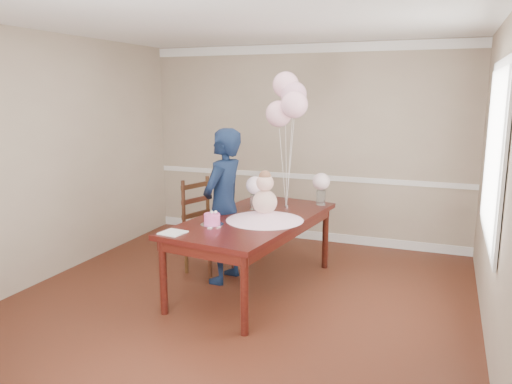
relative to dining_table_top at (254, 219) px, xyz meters
name	(u,v)px	position (x,y,z in m)	size (l,w,h in m)	color
floor	(233,307)	(-0.01, -0.53, -0.76)	(4.50, 5.00, 0.00)	#37160D
ceiling	(230,17)	(-0.01, -0.53, 1.94)	(4.50, 5.00, 0.02)	white
wall_back	(305,144)	(-0.01, 1.97, 0.59)	(4.50, 0.02, 2.70)	gray
wall_front	(15,248)	(-0.01, -3.03, 0.59)	(4.50, 0.02, 2.70)	gray
wall_left	(41,159)	(-2.26, -0.53, 0.59)	(0.02, 5.00, 2.70)	gray
wall_right	(501,187)	(2.24, -0.53, 0.59)	(0.02, 5.00, 2.70)	gray
chair_rail_trim	(304,177)	(-0.01, 1.96, 0.14)	(4.50, 0.02, 0.07)	white
crown_molding	(306,48)	(-0.01, 1.96, 1.87)	(4.50, 0.02, 0.12)	white
baseboard_trim	(303,234)	(-0.01, 1.96, -0.70)	(4.50, 0.02, 0.12)	white
window_frame	(495,153)	(2.22, -0.03, 0.79)	(0.02, 1.66, 1.56)	white
window_blinds	(493,153)	(2.20, -0.03, 0.79)	(0.01, 1.50, 1.40)	silver
dining_table_top	(254,219)	(0.00, 0.00, 0.00)	(1.04, 2.09, 0.05)	black
table_apron	(254,227)	(0.00, 0.00, -0.08)	(0.94, 1.98, 0.10)	black
table_leg_fl	(163,277)	(-0.56, -0.89, -0.39)	(0.07, 0.07, 0.73)	black
table_leg_fr	(244,295)	(0.31, -1.01, -0.39)	(0.07, 0.07, 0.73)	black
table_leg_bl	(260,229)	(-0.31, 1.01, -0.39)	(0.07, 0.07, 0.73)	black
table_leg_br	(325,238)	(0.56, 0.89, -0.39)	(0.07, 0.07, 0.73)	black
baby_skirt	(265,215)	(0.15, -0.07, 0.08)	(0.79, 0.79, 0.10)	#F2B2CE
baby_torso	(265,202)	(0.15, -0.07, 0.21)	(0.25, 0.25, 0.25)	pink
baby_head	(265,183)	(0.15, -0.07, 0.41)	(0.18, 0.18, 0.18)	beige
baby_hair	(265,177)	(0.15, -0.07, 0.47)	(0.13, 0.13, 0.13)	brown
cake_platter	(212,224)	(-0.27, -0.44, 0.03)	(0.23, 0.23, 0.01)	silver
birthday_cake	(212,219)	(-0.27, -0.44, 0.09)	(0.16, 0.16, 0.10)	#E04698
cake_flower_a	(212,212)	(-0.27, -0.44, 0.15)	(0.03, 0.03, 0.03)	silver
cake_flower_b	(216,212)	(-0.24, -0.42, 0.15)	(0.03, 0.03, 0.03)	white
rose_vase_near	(255,202)	(-0.11, 0.33, 0.11)	(0.10, 0.10, 0.17)	white
roses_near	(255,185)	(-0.11, 0.33, 0.30)	(0.20, 0.20, 0.20)	white
rose_vase_far	(321,198)	(0.51, 0.83, 0.11)	(0.10, 0.10, 0.17)	silver
roses_far	(321,182)	(0.51, 0.83, 0.30)	(0.20, 0.20, 0.20)	beige
napkin	(173,233)	(-0.48, -0.83, 0.03)	(0.21, 0.21, 0.01)	silver
balloon_weight	(286,206)	(0.18, 0.55, 0.04)	(0.04, 0.04, 0.02)	silver
balloon_a	(279,114)	(0.08, 0.57, 1.07)	(0.29, 0.29, 0.29)	#FFB4C3
balloon_b	(294,105)	(0.28, 0.49, 1.17)	(0.29, 0.29, 0.29)	#FFB4CA
balloon_c	(293,95)	(0.21, 0.66, 1.28)	(0.29, 0.29, 0.29)	#E2A0B9
balloon_d	(286,85)	(0.11, 0.69, 1.38)	(0.29, 0.29, 0.29)	#FFB4C7
balloon_ribbon_a	(283,168)	(0.13, 0.56, 0.47)	(0.00, 0.00, 0.88)	white
balloon_ribbon_b	(290,164)	(0.23, 0.52, 0.53)	(0.00, 0.00, 0.98)	white
balloon_ribbon_c	(290,158)	(0.20, 0.60, 0.58)	(0.00, 0.00, 1.08)	silver
balloon_ribbon_d	(286,153)	(0.15, 0.62, 0.63)	(0.00, 0.00, 1.19)	white
dining_chair_seat	(209,232)	(-0.65, 0.26, -0.28)	(0.47, 0.47, 0.05)	black
chair_leg_fl	(186,254)	(-0.89, 0.14, -0.53)	(0.04, 0.04, 0.46)	#3A2210
chair_leg_fr	(210,261)	(-0.53, 0.02, -0.53)	(0.04, 0.04, 0.46)	#3B1C10
chair_leg_bl	(210,246)	(-0.77, 0.50, -0.53)	(0.04, 0.04, 0.46)	#37190F
chair_leg_br	(233,253)	(-0.40, 0.38, -0.53)	(0.04, 0.04, 0.46)	#36170E
chair_back_post_l	(184,206)	(-0.91, 0.15, 0.03)	(0.04, 0.04, 0.60)	black
chair_back_post_r	(208,201)	(-0.79, 0.51, 0.03)	(0.04, 0.04, 0.60)	#361D0E
chair_slat_low	(196,214)	(-0.85, 0.33, -0.09)	(0.03, 0.43, 0.05)	#361B0E
chair_slat_mid	(196,200)	(-0.85, 0.33, 0.08)	(0.03, 0.43, 0.05)	#38180F
chair_slat_top	(195,186)	(-0.85, 0.33, 0.25)	(0.03, 0.43, 0.05)	#331B0D
woman	(224,206)	(-0.39, 0.10, 0.09)	(0.61, 0.41, 1.69)	black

